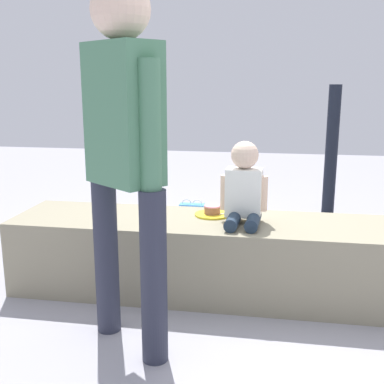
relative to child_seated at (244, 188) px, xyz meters
The scene contains 9 objects.
ground_plane 0.68m from the child_seated, 21.08° to the left, with size 12.00×12.00×0.00m, color #97959E.
concrete_ledge 0.45m from the child_seated, 21.08° to the left, with size 2.92×0.59×0.46m, color gray.
child_seated is the anchor object (origin of this frame).
adult_standing 0.90m from the child_seated, 127.76° to the right, with size 0.43×0.38×1.72m.
cake_plate 0.30m from the child_seated, 148.64° to the left, with size 0.22×0.22×0.07m.
gift_bag 1.26m from the child_seated, 115.07° to the left, with size 0.20×0.08×0.33m.
railing_post 1.78m from the child_seated, 67.60° to the left, with size 0.36×0.36×1.26m.
water_bottle_near_gift 1.58m from the child_seated, 131.89° to the left, with size 0.06×0.06×0.19m.
water_bottle_far_side 1.17m from the child_seated, 141.01° to the left, with size 0.07×0.07×0.18m.
Camera 1 is at (0.11, -2.76, 1.29)m, focal length 44.75 mm.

